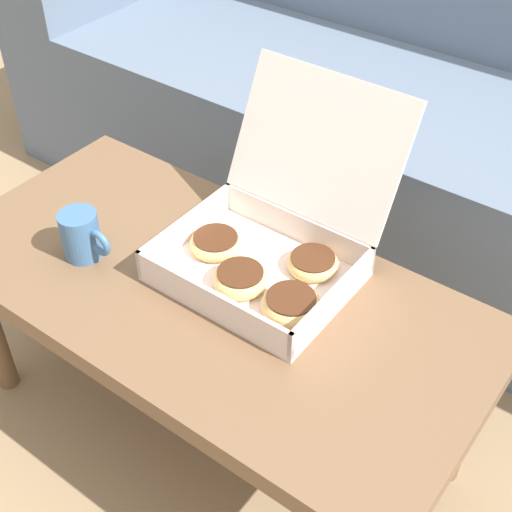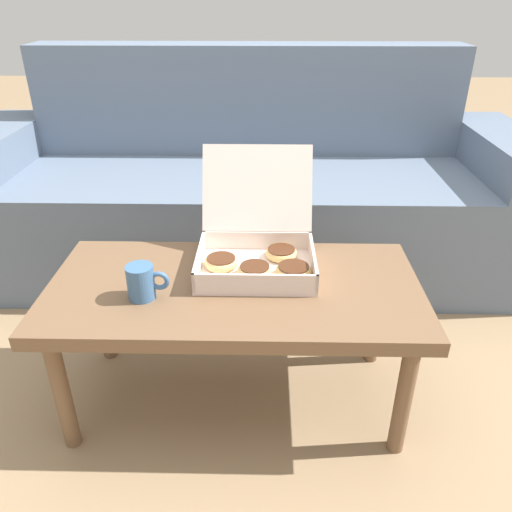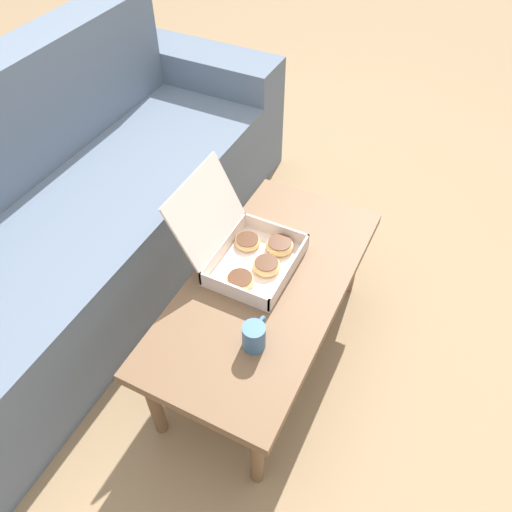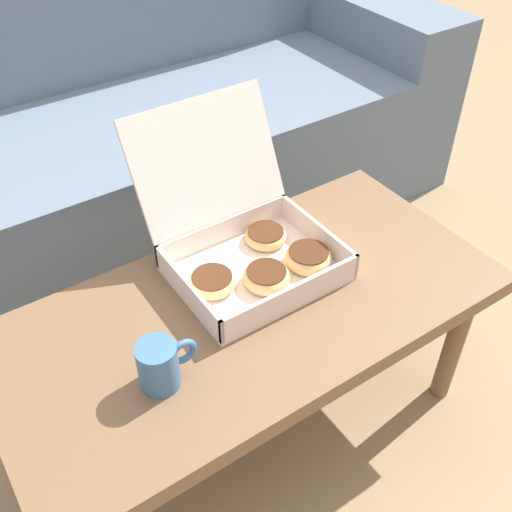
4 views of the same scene
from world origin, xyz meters
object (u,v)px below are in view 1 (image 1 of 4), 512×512
object	(u,v)px
coffee_mug	(82,235)
coffee_table	(208,303)
couch	(425,124)
pastry_box	(272,246)

from	to	relation	value
coffee_mug	coffee_table	bearing A→B (deg)	17.00
couch	coffee_table	xyz separation A→B (m)	(0.00, -0.88, 0.05)
coffee_table	coffee_mug	xyz separation A→B (m)	(-0.23, -0.07, 0.09)
couch	pastry_box	xyz separation A→B (m)	(0.07, -0.78, 0.15)
couch	coffee_mug	size ratio (longest dim) A/B	21.21
pastry_box	couch	bearing A→B (deg)	94.97
pastry_box	coffee_table	bearing A→B (deg)	-123.88
couch	pastry_box	bearing A→B (deg)	-85.03
coffee_mug	couch	bearing A→B (deg)	76.37
couch	coffee_mug	world-z (taller)	couch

